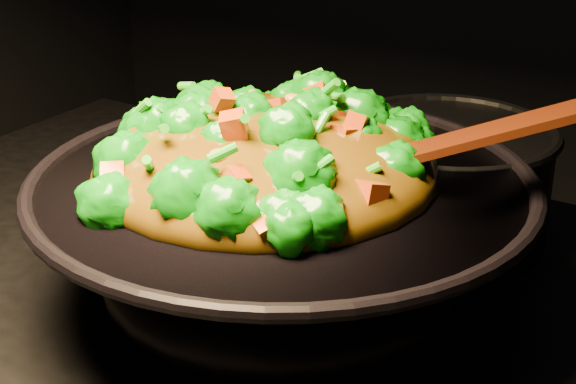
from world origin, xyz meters
The scene contains 4 objects.
wok centered at (0.01, 0.06, 0.97)m, with size 0.47×0.47×0.13m, color black, non-canonical shape.
stir_fry centered at (-0.01, 0.06, 1.09)m, with size 0.33×0.33×0.11m, color #0D7B08, non-canonical shape.
spatula centered at (0.15, 0.11, 1.08)m, with size 0.29×0.04×0.01m, color #341304.
back_pot centered at (0.09, 0.28, 0.97)m, with size 0.24×0.24×0.13m, color black.
Camera 1 is at (0.43, -0.58, 1.36)m, focal length 55.00 mm.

